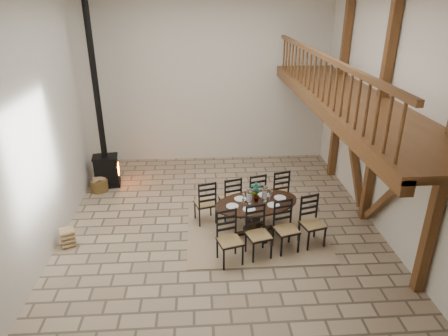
{
  "coord_description": "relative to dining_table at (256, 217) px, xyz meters",
  "views": [
    {
      "loc": [
        -0.44,
        -7.96,
        4.87
      ],
      "look_at": [
        0.1,
        0.4,
        1.2
      ],
      "focal_mm": 32.0,
      "sensor_mm": 36.0,
      "label": 1
    }
  ],
  "objects": [
    {
      "name": "wood_stove",
      "position": [
        -3.75,
        2.63,
        0.74
      ],
      "size": [
        0.74,
        0.61,
        5.0
      ],
      "rotation": [
        0.0,
        0.0,
        0.15
      ],
      "color": "black",
      "rests_on": "ground"
    },
    {
      "name": "rug",
      "position": [
        0.0,
        -0.0,
        -0.37
      ],
      "size": [
        3.0,
        2.5,
        0.02
      ],
      "primitive_type": "cube",
      "color": "tan",
      "rests_on": "ground"
    },
    {
      "name": "room_shell",
      "position": [
        0.44,
        0.47,
        2.63
      ],
      "size": [
        7.02,
        8.02,
        5.01
      ],
      "color": "beige",
      "rests_on": "ground"
    },
    {
      "name": "dining_table",
      "position": [
        0.0,
        0.0,
        0.0
      ],
      "size": [
        2.75,
        2.6,
        1.19
      ],
      "rotation": [
        0.0,
        0.0,
        0.28
      ],
      "color": "black",
      "rests_on": "ground"
    },
    {
      "name": "log_basket",
      "position": [
        -3.91,
        2.3,
        -0.22
      ],
      "size": [
        0.46,
        0.46,
        0.38
      ],
      "rotation": [
        0.0,
        0.0,
        0.24
      ],
      "color": "brown",
      "rests_on": "ground"
    },
    {
      "name": "log_stack",
      "position": [
        -4.0,
        -0.24,
        -0.19
      ],
      "size": [
        0.38,
        0.38,
        0.39
      ],
      "rotation": [
        0.0,
        0.0,
        0.4
      ],
      "color": "#A08059",
      "rests_on": "ground"
    },
    {
      "name": "ground",
      "position": [
        -0.75,
        0.47,
        -0.38
      ],
      "size": [
        8.0,
        8.0,
        0.0
      ],
      "primitive_type": "plane",
      "color": "tan",
      "rests_on": "ground"
    }
  ]
}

